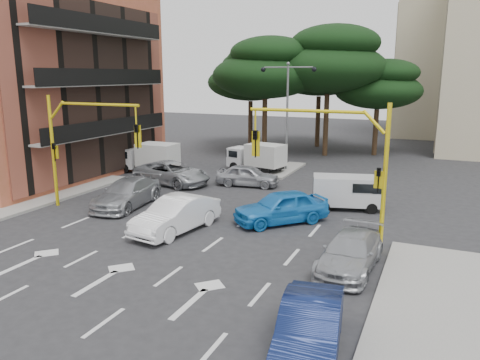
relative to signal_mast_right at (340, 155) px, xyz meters
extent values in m
plane|color=#28282B|center=(-6.80, -1.99, -3.88)|extent=(120.00, 120.00, 0.00)
cube|color=gray|center=(-6.80, 14.01, -3.81)|extent=(1.40, 6.00, 0.15)
cube|color=#9D5231|center=(-24.80, 6.01, 2.62)|extent=(15.00, 16.00, 13.00)
cube|color=black|center=(-17.24, 6.01, 2.12)|extent=(0.12, 14.72, 11.20)
cube|color=black|center=(3.14, 30.01, 4.62)|extent=(0.12, 11.04, 16.20)
cube|color=beige|center=(6.20, 42.01, 4.12)|extent=(16.00, 12.00, 16.00)
cube|color=black|center=(-1.86, 42.01, 3.62)|extent=(0.12, 11.04, 14.20)
cylinder|color=#382616|center=(-10.80, 20.01, -1.41)|extent=(0.44, 0.44, 4.95)
ellipsoid|color=black|center=(-10.80, 20.01, 3.05)|extent=(9.15, 9.15, 3.87)
ellipsoid|color=black|center=(-10.20, 19.61, 4.92)|extent=(6.86, 6.86, 2.86)
ellipsoid|color=black|center=(-11.30, 20.31, 4.37)|extent=(6.07, 6.07, 2.64)
cylinder|color=#382616|center=(-5.80, 22.01, -1.18)|extent=(0.44, 0.44, 5.40)
ellipsoid|color=black|center=(-5.80, 22.01, 3.68)|extent=(9.98, 9.98, 4.22)
ellipsoid|color=black|center=(-5.20, 21.61, 5.72)|extent=(7.49, 7.49, 3.12)
ellipsoid|color=black|center=(-6.30, 22.31, 5.12)|extent=(6.62, 6.62, 2.88)
cylinder|color=#382616|center=(-13.80, 24.01, -1.63)|extent=(0.44, 0.44, 4.50)
ellipsoid|color=black|center=(-13.80, 24.01, 2.42)|extent=(8.32, 8.32, 3.52)
ellipsoid|color=black|center=(-13.20, 23.61, 4.12)|extent=(6.24, 6.24, 2.60)
ellipsoid|color=black|center=(-14.30, 24.31, 3.62)|extent=(5.52, 5.52, 2.40)
cylinder|color=#382616|center=(-1.80, 24.01, -1.86)|extent=(0.44, 0.44, 4.05)
ellipsoid|color=black|center=(-1.80, 24.01, 1.79)|extent=(7.49, 7.49, 3.17)
ellipsoid|color=black|center=(-1.20, 23.61, 3.32)|extent=(5.62, 5.62, 2.34)
ellipsoid|color=black|center=(-2.30, 24.31, 2.87)|extent=(4.97, 4.97, 2.16)
cylinder|color=#382616|center=(-7.80, 27.01, -1.41)|extent=(0.44, 0.44, 4.95)
ellipsoid|color=black|center=(-7.80, 27.01, 3.05)|extent=(9.15, 9.15, 3.87)
ellipsoid|color=black|center=(-7.20, 26.61, 4.92)|extent=(6.86, 6.86, 2.86)
ellipsoid|color=black|center=(-8.30, 27.31, 4.37)|extent=(6.07, 6.07, 2.64)
cylinder|color=yellow|center=(1.80, 0.01, -0.88)|extent=(0.18, 0.18, 6.00)
cylinder|color=yellow|center=(1.25, 0.01, 1.37)|extent=(0.95, 0.14, 0.95)
cylinder|color=yellow|center=(-1.50, 0.01, 1.72)|extent=(4.80, 0.14, 0.14)
cylinder|color=yellow|center=(-3.70, 0.01, 1.27)|extent=(0.08, 0.08, 0.90)
imported|color=black|center=(-3.70, 0.01, 0.22)|extent=(0.20, 0.24, 1.20)
cube|color=yellow|center=(-3.70, 0.09, 0.22)|extent=(0.36, 0.06, 1.10)
imported|color=black|center=(1.58, -0.14, -0.88)|extent=(0.16, 0.20, 1.00)
cube|color=yellow|center=(1.58, -0.04, -0.88)|extent=(0.35, 0.08, 0.70)
cylinder|color=yellow|center=(-15.40, 0.01, -0.88)|extent=(0.18, 0.18, 6.00)
cylinder|color=yellow|center=(-14.85, 0.01, 1.37)|extent=(0.95, 0.14, 0.95)
cylinder|color=yellow|center=(-12.10, 0.01, 1.72)|extent=(4.80, 0.14, 0.14)
cylinder|color=yellow|center=(-9.90, 0.01, 1.27)|extent=(0.08, 0.08, 0.90)
imported|color=black|center=(-9.90, 0.01, 0.22)|extent=(0.20, 0.24, 1.20)
cube|color=yellow|center=(-9.90, 0.09, 0.22)|extent=(0.36, 0.06, 1.10)
imported|color=black|center=(-15.18, -0.14, -0.88)|extent=(0.16, 0.20, 1.00)
cube|color=yellow|center=(-15.18, -0.04, -0.88)|extent=(0.35, 0.08, 0.70)
cylinder|color=slate|center=(-6.80, 14.01, 0.02)|extent=(0.16, 0.16, 7.50)
cylinder|color=slate|center=(-7.70, 14.01, 3.67)|extent=(1.80, 0.10, 0.10)
sphere|color=black|center=(-8.70, 14.01, 3.52)|extent=(0.36, 0.36, 0.36)
cylinder|color=slate|center=(-5.90, 14.01, 3.67)|extent=(1.80, 0.10, 0.10)
sphere|color=black|center=(-4.90, 14.01, 3.52)|extent=(0.36, 0.36, 0.36)
sphere|color=slate|center=(-6.80, 14.01, 3.92)|extent=(0.24, 0.24, 0.24)
imported|color=white|center=(-7.11, -1.14, -3.09)|extent=(2.40, 5.03, 1.59)
imported|color=blue|center=(-3.13, 2.02, -3.09)|extent=(4.58, 4.65, 1.59)
imported|color=#A1A4A9|center=(-11.76, 1.41, -3.14)|extent=(2.61, 5.31, 1.48)
imported|color=#A0A3A8|center=(-12.36, 6.98, -3.14)|extent=(5.73, 3.47, 1.49)
imported|color=#A8A9B0|center=(-7.59, 8.47, -3.20)|extent=(4.22, 2.14, 1.38)
imported|color=#0E1947|center=(1.07, -8.11, -3.17)|extent=(2.16, 4.52, 1.43)
imported|color=#9EA0A5|center=(1.00, -2.23, -3.22)|extent=(2.06, 4.64, 1.32)
camera|label=1|loc=(3.77, -18.71, 3.17)|focal=35.00mm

